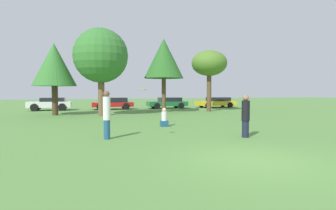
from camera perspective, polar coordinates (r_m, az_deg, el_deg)
The scene contains 13 objects.
ground_plane at distance 8.13m, azimuth 17.51°, elevation -10.89°, with size 120.00×120.00×0.00m, color #54843D.
person_thrower at distance 11.13m, azimuth -12.66°, elevation -1.85°, with size 0.30×0.30×1.93m.
person_catcher at distance 11.73m, azimuth 15.88°, elevation -2.17°, with size 0.33×0.33×1.76m.
frisbee at distance 10.83m, azimuth -5.13°, elevation 3.24°, with size 0.24×0.24×0.05m.
bystander_sitting at distance 14.77m, azimuth -0.79°, elevation -2.89°, with size 0.40×0.33×1.01m.
tree_0 at distance 23.40m, azimuth -22.65°, elevation 7.72°, with size 3.36×3.36×5.67m.
tree_1 at distance 21.94m, azimuth -13.84°, elevation 9.89°, with size 4.18×4.18×6.73m.
tree_2 at distance 24.67m, azimuth -0.89°, elevation 9.62°, with size 3.52×3.52×6.58m.
tree_3 at distance 26.06m, azimuth 8.60°, elevation 8.49°, with size 3.30×3.30×5.70m.
parked_car_white at distance 29.25m, azimuth -23.33°, elevation 0.29°, with size 3.98×1.97×1.25m.
parked_car_red at distance 28.90m, azimuth -11.29°, elevation 0.39°, with size 4.20×1.90×1.22m.
parked_car_green at distance 30.12m, azimuth -0.05°, elevation 0.53°, with size 4.33×2.08×1.20m.
parked_car_yellow at distance 32.21m, azimuth 10.04°, elevation 0.61°, with size 4.45×2.08×1.18m.
Camera 1 is at (-4.39, -6.57, 1.93)m, focal length 29.22 mm.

